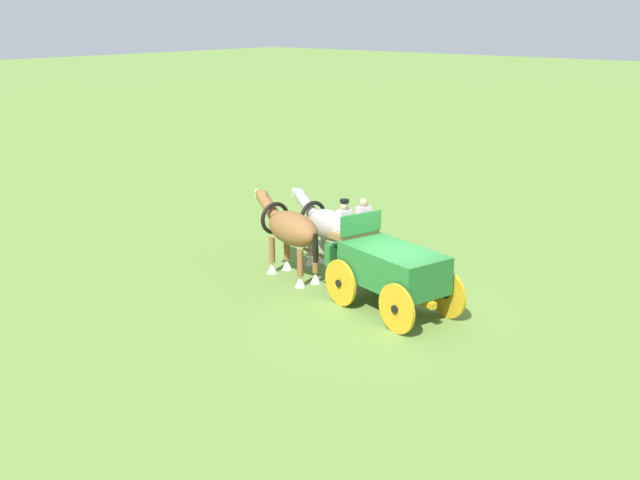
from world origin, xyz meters
TOP-DOWN VIEW (x-y plane):
  - ground_plane at (0.00, 0.00)m, footprint 220.00×220.00m
  - show_wagon at (0.18, -0.04)m, footprint 5.75×2.52m
  - draft_horse_near at (3.77, -0.26)m, footprint 3.09×1.42m
  - draft_horse_off at (3.47, -1.52)m, footprint 2.92×1.33m

SIDE VIEW (x-z plane):
  - ground_plane at x=0.00m, z-range 0.00..0.00m
  - show_wagon at x=0.18m, z-range -0.18..2.49m
  - draft_horse_off at x=3.47m, z-range 0.22..2.40m
  - draft_horse_near at x=3.77m, z-range 0.27..2.57m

